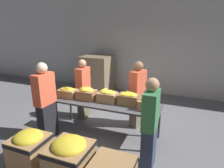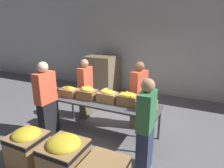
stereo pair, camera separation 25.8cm
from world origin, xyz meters
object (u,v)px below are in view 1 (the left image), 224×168
Objects in this scene: donation_bin_1 at (70,159)px; pallet_stack_0 at (97,75)px; banana_box_2 at (108,96)px; banana_box_4 at (148,103)px; banana_box_1 at (87,93)px; sorting_table at (106,105)px; volunteer_1 at (83,89)px; volunteer_0 at (45,102)px; banana_box_0 at (68,92)px; volunteer_3 at (150,126)px; donation_bin_0 at (30,150)px; volunteer_2 at (138,95)px; banana_box_3 at (128,98)px.

donation_bin_1 is 4.32m from pallet_stack_0.
banana_box_4 is at bearing -4.73° from banana_box_2.
banana_box_1 reaches higher than banana_box_4.
donation_bin_1 is (-0.90, -1.51, -0.51)m from banana_box_4.
banana_box_1 is 0.54× the size of donation_bin_1.
volunteer_1 is (-0.92, 0.59, 0.06)m from sorting_table.
volunteer_1 is 2.04× the size of donation_bin_1.
banana_box_2 is 1.35m from volunteer_0.
banana_box_1 is at bearing 4.91° from banana_box_0.
pallet_stack_0 is at bearing -163.59° from volunteer_1.
volunteer_3 is 2.12× the size of donation_bin_1.
donation_bin_1 is 0.57× the size of pallet_stack_0.
pallet_stack_0 is (-0.45, 2.55, -0.24)m from banana_box_0.
donation_bin_0 is (-0.29, -1.56, -0.55)m from banana_box_1.
volunteer_2 is (1.71, 1.27, -0.04)m from volunteer_0.
sorting_table is at bearing -105.25° from banana_box_2.
pallet_stack_0 reaches higher than banana_box_2.
banana_box_2 is (0.01, 0.04, 0.20)m from sorting_table.
volunteer_1 is at bearing 93.65° from donation_bin_0.
banana_box_0 is 0.25× the size of volunteer_3.
banana_box_1 is 1.00× the size of banana_box_2.
banana_box_2 is at bearing 175.27° from banana_box_4.
volunteer_2 reaches higher than banana_box_2.
sorting_table is at bearing 63.19° from donation_bin_0.
volunteer_3 is (2.04, -1.34, 0.03)m from volunteer_1.
volunteer_1 is 2.18m from donation_bin_0.
donation_bin_1 is (1.20, -0.94, -0.44)m from volunteer_0.
banana_box_1 is 0.26× the size of volunteer_2.
volunteer_0 is (-0.19, -0.57, -0.06)m from banana_box_0.
volunteer_2 reaches higher than pallet_stack_0.
volunteer_3 is at bearing -18.88° from banana_box_0.
banana_box_2 is 0.31× the size of pallet_stack_0.
banana_box_2 is at bearing 74.75° from sorting_table.
volunteer_0 is at bearing 112.39° from donation_bin_0.
banana_box_0 reaches higher than donation_bin_0.
volunteer_0 is 1.05× the size of volunteer_2.
banana_box_1 is 1.42m from banana_box_4.
donation_bin_0 is 4.12m from pallet_stack_0.
volunteer_3 is 1.41m from donation_bin_1.
volunteer_0 reaches higher than volunteer_2.
volunteer_0 reaches higher than volunteer_3.
banana_box_3 is 1.79m from volunteer_0.
banana_box_1 is 1.68m from donation_bin_0.
volunteer_0 is 1.12m from donation_bin_0.
banana_box_4 is (1.42, -0.04, -0.01)m from banana_box_1.
volunteer_2 is (1.03, 0.66, -0.12)m from banana_box_1.
donation_bin_1 is at bearing -70.27° from pallet_stack_0.
banana_box_2 is 1.00× the size of banana_box_3.
volunteer_3 is at bearing -52.45° from banana_box_3.
sorting_table is 1.35m from volunteer_3.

